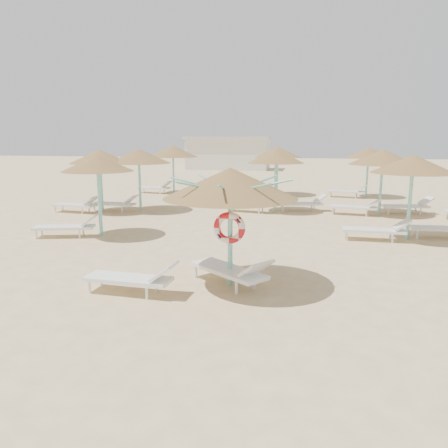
# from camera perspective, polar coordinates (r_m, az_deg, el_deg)

# --- Properties ---
(ground) EXTENTS (120.00, 120.00, 0.00)m
(ground) POSITION_cam_1_polar(r_m,az_deg,el_deg) (9.47, -0.92, -8.46)
(ground) COLOR #D5B882
(ground) RESTS_ON ground
(main_palapa) EXTENTS (2.87, 2.87, 2.57)m
(main_palapa) POSITION_cam_1_polar(r_m,az_deg,el_deg) (9.24, 0.83, 5.27)
(main_palapa) COLOR #7CD7CE
(main_palapa) RESTS_ON ground
(lounger_main_a) EXTENTS (1.99, 0.72, 0.71)m
(lounger_main_a) POSITION_cam_1_polar(r_m,az_deg,el_deg) (9.29, -11.70, -6.90)
(lounger_main_a) COLOR white
(lounger_main_a) RESTS_ON ground
(lounger_main_b) EXTENTS (2.04, 1.81, 0.77)m
(lounger_main_b) POSITION_cam_1_polar(r_m,az_deg,el_deg) (9.52, 1.06, -6.04)
(lounger_main_b) COLOR white
(lounger_main_b) RESTS_ON ground
(palapa_field) EXTENTS (21.99, 13.94, 2.72)m
(palapa_field) POSITION_cam_1_polar(r_m,az_deg,el_deg) (19.19, 8.45, 8.49)
(palapa_field) COLOR #7CD7CE
(palapa_field) RESTS_ON ground
(service_hut) EXTENTS (8.40, 4.40, 3.25)m
(service_hut) POSITION_cam_1_polar(r_m,az_deg,el_deg) (44.45, 0.58, 9.28)
(service_hut) COLOR silver
(service_hut) RESTS_ON ground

